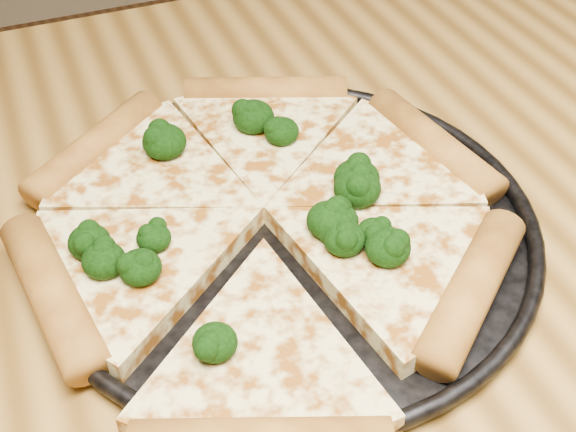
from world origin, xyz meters
name	(u,v)px	position (x,y,z in m)	size (l,w,h in m)	color
dining_table	(409,362)	(0.00, 0.00, 0.66)	(1.20, 0.90, 0.75)	olive
pizza_pan	(288,225)	(-0.07, 0.07, 0.76)	(0.35, 0.35, 0.02)	black
pizza	(264,215)	(-0.08, 0.08, 0.77)	(0.34, 0.38, 0.03)	#FFED9C
broccoli_florets	(275,205)	(-0.08, 0.07, 0.78)	(0.22, 0.23, 0.02)	black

